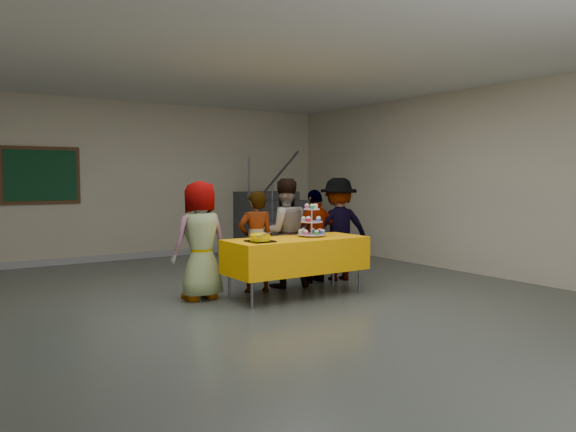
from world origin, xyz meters
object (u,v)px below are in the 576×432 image
Objects in this scene: schoolchild_d at (316,236)px; staircase at (281,230)px; cupcake_stand at (312,224)px; bear_cake at (260,237)px; schoolchild_b at (256,242)px; schoolchild_e at (338,229)px; noticeboard at (41,175)px; bake_table at (296,254)px; schoolchild_c at (284,233)px; schoolchild_a at (200,240)px.

staircase is (1.30, 2.99, -0.21)m from schoolchild_d.
bear_cake is at bearing -170.10° from cupcake_stand.
schoolchild_b is 0.89× the size of schoolchild_e.
staircase is 4.64m from noticeboard.
bear_cake is at bearing -125.84° from staircase.
bake_table is 1.03m from schoolchild_d.
bear_cake is 0.26× the size of schoolchild_d.
bear_cake is (-0.90, -0.16, -0.11)m from cupcake_stand.
bake_table is 1.37m from schoolchild_e.
bake_table is at bearing -119.86° from staircase.
schoolchild_e is (0.92, 0.57, -0.15)m from cupcake_stand.
bake_table is 0.68m from bear_cake.
schoolchild_c is at bearing -121.92° from staircase.
cupcake_stand is at bearing 155.24° from schoolchild_a.
bear_cake is 0.15× the size of staircase.
staircase is (2.40, 3.12, -0.20)m from schoolchild_b.
schoolchild_e is (0.99, 0.01, 0.00)m from schoolchild_c.
noticeboard is at bearing 169.30° from staircase.
schoolchild_d is at bearing -160.89° from schoolchild_c.
schoolchild_b is at bearing 172.96° from schoolchild_a.
schoolchild_a is at bearing 18.63° from schoolchild_e.
bake_table is 5.15m from noticeboard.
schoolchild_e is (2.33, 0.09, 0.02)m from schoolchild_a.
schoolchild_d reaches higher than schoolchild_b.
bear_cake is 0.28× the size of noticeboard.
bake_table is 1.21× the size of schoolchild_c.
schoolchild_c is at bearing 41.26° from bear_cake.
schoolchild_a reaches higher than cupcake_stand.
bake_table is 1.20× the size of schoolchild_e.
schoolchild_e is 1.20× the size of noticeboard.
schoolchild_c reaches higher than schoolchild_a.
schoolchild_e is at bearing 27.43° from bake_table.
bear_cake is 0.23× the size of schoolchild_c.
schoolchild_a reaches higher than bear_cake.
schoolchild_d is (1.10, 0.13, 0.00)m from schoolchild_b.
schoolchild_b is 1.06× the size of noticeboard.
bake_table is at bearing 134.24° from schoolchild_b.
schoolchild_a is 1.17× the size of noticeboard.
schoolchild_e reaches higher than schoolchild_a.
schoolchild_b is 1.00× the size of schoolchild_d.
cupcake_stand is (0.28, 0.05, 0.38)m from bake_table.
noticeboard reaches higher than schoolchild_a.
schoolchild_a is 1.10× the size of schoolchild_b.
staircase reaches higher than schoolchild_e.
schoolchild_d is 5.02m from noticeboard.
schoolchild_a reaches higher than schoolchild_d.
noticeboard is (-3.54, 3.84, 0.82)m from schoolchild_e.
schoolchild_c reaches higher than schoolchild_d.
schoolchild_e reaches higher than bear_cake.
schoolchild_e is at bearing -47.39° from noticeboard.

